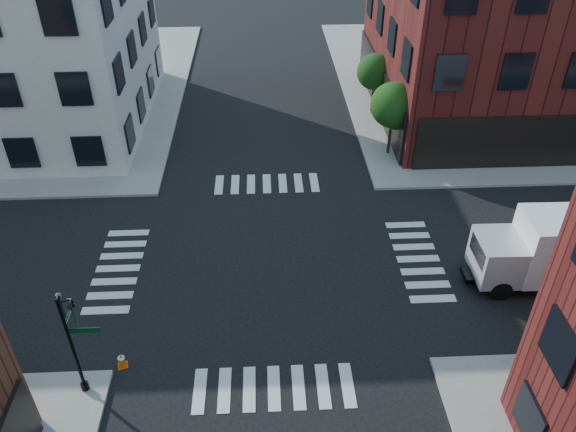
{
  "coord_description": "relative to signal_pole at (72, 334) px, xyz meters",
  "views": [
    {
      "loc": [
        -0.12,
        -20.01,
        17.01
      ],
      "look_at": [
        0.87,
        0.28,
        2.5
      ],
      "focal_mm": 35.0,
      "sensor_mm": 36.0,
      "label": 1
    }
  ],
  "objects": [
    {
      "name": "tree_near",
      "position": [
        14.28,
        16.65,
        0.3
      ],
      "size": [
        2.69,
        2.69,
        4.49
      ],
      "color": "black",
      "rests_on": "ground"
    },
    {
      "name": "box_truck",
      "position": [
        19.53,
        4.87,
        -1.05
      ],
      "size": [
        7.71,
        2.48,
        3.47
      ],
      "rotation": [
        0.0,
        0.0,
        -0.01
      ],
      "color": "white",
      "rests_on": "ground"
    },
    {
      "name": "sidewalk_ne",
      "position": [
        27.72,
        27.68,
        -2.78
      ],
      "size": [
        30.0,
        30.0,
        0.15
      ],
      "primitive_type": "cube",
      "color": "gray",
      "rests_on": "ground"
    },
    {
      "name": "traffic_cone",
      "position": [
        1.02,
        0.98,
        -2.53
      ],
      "size": [
        0.45,
        0.45,
        0.67
      ],
      "rotation": [
        0.0,
        0.0,
        0.27
      ],
      "color": "#F35A0A",
      "rests_on": "ground"
    },
    {
      "name": "signal_pole",
      "position": [
        0.0,
        0.0,
        0.0
      ],
      "size": [
        1.29,
        1.24,
        4.6
      ],
      "color": "black",
      "rests_on": "ground"
    },
    {
      "name": "tree_far",
      "position": [
        14.28,
        22.65,
        0.02
      ],
      "size": [
        2.43,
        2.43,
        4.07
      ],
      "color": "black",
      "rests_on": "ground"
    },
    {
      "name": "ground",
      "position": [
        6.72,
        6.68,
        -2.86
      ],
      "size": [
        120.0,
        120.0,
        0.0
      ],
      "primitive_type": "plane",
      "color": "black",
      "rests_on": "ground"
    }
  ]
}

